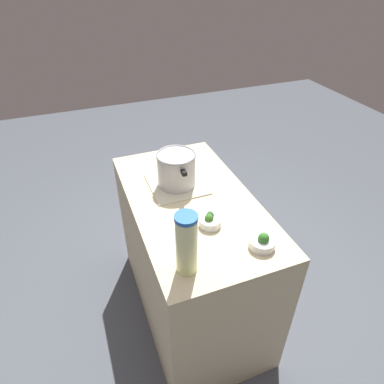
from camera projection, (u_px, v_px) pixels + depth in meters
The scene contains 7 objects.
ground_plane at pixel (192, 304), 2.39m from camera, with size 8.00×8.00×0.00m, color #4E545D.
counter_slab at pixel (192, 258), 2.11m from camera, with size 1.21×0.66×0.94m, color beige.
dish_cloth at pixel (177, 184), 1.95m from camera, with size 0.32×0.31×0.01m, color beige.
cooking_pot at pixel (176, 169), 1.89m from camera, with size 0.29×0.22×0.20m.
lemonade_pitcher at pixel (187, 244), 1.35m from camera, with size 0.09×0.09×0.30m.
broccoli_bowl_front at pixel (262, 242), 1.53m from camera, with size 0.12×0.12×0.08m.
broccoli_bowl_center at pixel (210, 221), 1.65m from camera, with size 0.11×0.11×0.07m.
Camera 1 is at (-1.37, 0.53, 2.05)m, focal length 31.25 mm.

